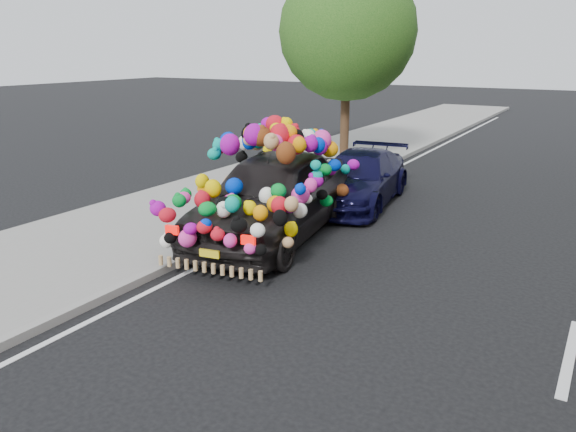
% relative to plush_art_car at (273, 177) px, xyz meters
% --- Properties ---
extents(ground, '(100.00, 100.00, 0.00)m').
position_rel_plush_art_car_xyz_m(ground, '(1.79, -2.00, -1.18)').
color(ground, black).
rests_on(ground, ground).
extents(sidewalk, '(4.00, 60.00, 0.12)m').
position_rel_plush_art_car_xyz_m(sidewalk, '(-2.51, -2.00, -1.12)').
color(sidewalk, gray).
rests_on(sidewalk, ground).
extents(kerb, '(0.15, 60.00, 0.13)m').
position_rel_plush_art_car_xyz_m(kerb, '(-0.56, -2.00, -1.12)').
color(kerb, gray).
rests_on(kerb, ground).
extents(lane_markings, '(6.00, 50.00, 0.01)m').
position_rel_plush_art_car_xyz_m(lane_markings, '(5.39, -2.00, -1.18)').
color(lane_markings, silver).
rests_on(lane_markings, ground).
extents(tree_near_sidewalk, '(4.20, 4.20, 6.13)m').
position_rel_plush_art_car_xyz_m(tree_near_sidewalk, '(-2.01, 7.50, 2.84)').
color(tree_near_sidewalk, '#332114').
rests_on(tree_near_sidewalk, ground).
extents(plush_art_car, '(3.03, 5.31, 2.29)m').
position_rel_plush_art_car_xyz_m(plush_art_car, '(0.00, 0.00, 0.00)').
color(plush_art_car, black).
rests_on(plush_art_car, ground).
extents(navy_sedan, '(2.19, 4.32, 1.20)m').
position_rel_plush_art_car_xyz_m(navy_sedan, '(0.43, 3.09, -0.58)').
color(navy_sedan, black).
rests_on(navy_sedan, ground).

